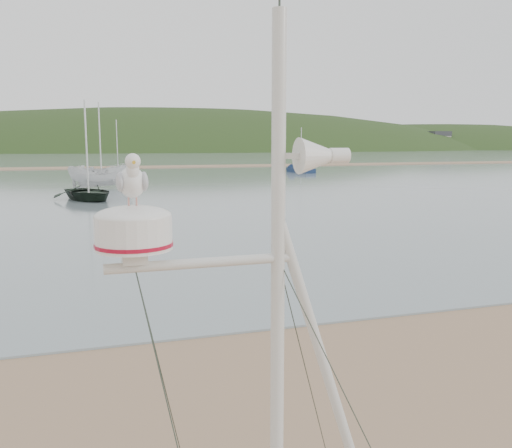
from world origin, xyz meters
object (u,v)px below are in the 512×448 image
object	(u,v)px
boat_dark	(87,163)
boat_white	(101,156)
sailboat_dark_mid	(128,174)
mast_rig	(272,410)
sailboat_blue_far	(295,170)

from	to	relation	value
boat_dark	boat_white	bearing A→B (deg)	59.59
boat_dark	sailboat_dark_mid	distance (m)	21.38
boat_dark	sailboat_dark_mid	size ratio (longest dim) A/B	0.73
boat_white	mast_rig	bearing A→B (deg)	176.56
sailboat_dark_mid	boat_white	bearing A→B (deg)	-103.19
mast_rig	boat_white	world-z (taller)	mast_rig
mast_rig	sailboat_blue_far	bearing A→B (deg)	68.32
mast_rig	sailboat_dark_mid	world-z (taller)	sailboat_dark_mid
boat_white	sailboat_blue_far	bearing A→B (deg)	-58.16
boat_white	sailboat_blue_far	xyz separation A→B (m)	(21.69, 15.57, -2.13)
sailboat_blue_far	mast_rig	bearing A→B (deg)	-111.68
sailboat_dark_mid	sailboat_blue_far	distance (m)	19.23
boat_dark	sailboat_dark_mid	world-z (taller)	sailboat_dark_mid
boat_white	sailboat_dark_mid	bearing A→B (deg)	-17.01
mast_rig	sailboat_blue_far	distance (m)	58.04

